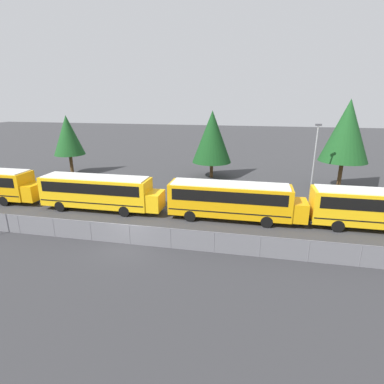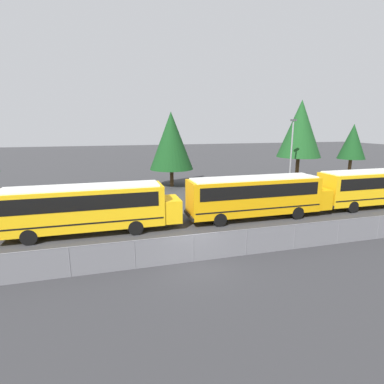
{
  "view_description": "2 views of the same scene",
  "coord_description": "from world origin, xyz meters",
  "px_view_note": "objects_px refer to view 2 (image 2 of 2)",
  "views": [
    {
      "loc": [
        8.36,
        -18.39,
        10.2
      ],
      "look_at": [
        3.4,
        5.94,
        2.38
      ],
      "focal_mm": 28.0,
      "sensor_mm": 36.0,
      "label": 1
    },
    {
      "loc": [
        -4.07,
        -14.28,
        7.13
      ],
      "look_at": [
        1.67,
        6.24,
        2.39
      ],
      "focal_mm": 28.0,
      "sensor_mm": 36.0,
      "label": 2
    }
  ],
  "objects_px": {
    "school_bus_3": "(377,185)",
    "tree_0": "(300,129)",
    "light_pole": "(291,153)",
    "tree_1": "(171,141)",
    "tree_2": "(353,142)",
    "school_bus_2": "(257,194)",
    "school_bus_1": "(88,206)"
  },
  "relations": [
    {
      "from": "tree_1",
      "to": "tree_2",
      "type": "height_order",
      "value": "tree_1"
    },
    {
      "from": "light_pole",
      "to": "tree_0",
      "type": "xyz_separation_m",
      "value": [
        3.76,
        4.11,
        2.47
      ]
    },
    {
      "from": "school_bus_3",
      "to": "tree_1",
      "type": "relative_size",
      "value": 1.34
    },
    {
      "from": "school_bus_3",
      "to": "tree_0",
      "type": "relative_size",
      "value": 1.16
    },
    {
      "from": "school_bus_1",
      "to": "school_bus_3",
      "type": "height_order",
      "value": "same"
    },
    {
      "from": "school_bus_1",
      "to": "tree_1",
      "type": "bearing_deg",
      "value": 58.92
    },
    {
      "from": "school_bus_3",
      "to": "light_pole",
      "type": "relative_size",
      "value": 1.51
    },
    {
      "from": "school_bus_3",
      "to": "tree_0",
      "type": "distance_m",
      "value": 12.12
    },
    {
      "from": "school_bus_3",
      "to": "tree_1",
      "type": "distance_m",
      "value": 21.3
    },
    {
      "from": "school_bus_1",
      "to": "school_bus_3",
      "type": "xyz_separation_m",
      "value": [
        24.34,
        0.37,
        0.0
      ]
    },
    {
      "from": "school_bus_2",
      "to": "school_bus_3",
      "type": "distance_m",
      "value": 11.92
    },
    {
      "from": "school_bus_1",
      "to": "light_pole",
      "type": "distance_m",
      "value": 21.53
    },
    {
      "from": "tree_2",
      "to": "school_bus_2",
      "type": "bearing_deg",
      "value": -147.37
    },
    {
      "from": "light_pole",
      "to": "tree_1",
      "type": "height_order",
      "value": "tree_1"
    },
    {
      "from": "school_bus_1",
      "to": "tree_1",
      "type": "height_order",
      "value": "tree_1"
    },
    {
      "from": "tree_1",
      "to": "tree_2",
      "type": "xyz_separation_m",
      "value": [
        25.46,
        -0.36,
        -0.43
      ]
    },
    {
      "from": "light_pole",
      "to": "tree_2",
      "type": "xyz_separation_m",
      "value": [
        14.02,
        6.61,
        0.68
      ]
    },
    {
      "from": "light_pole",
      "to": "tree_2",
      "type": "bearing_deg",
      "value": 25.24
    },
    {
      "from": "tree_1",
      "to": "school_bus_2",
      "type": "bearing_deg",
      "value": -75.18
    },
    {
      "from": "school_bus_3",
      "to": "tree_2",
      "type": "distance_m",
      "value": 17.03
    },
    {
      "from": "school_bus_1",
      "to": "school_bus_3",
      "type": "distance_m",
      "value": 24.34
    },
    {
      "from": "school_bus_1",
      "to": "tree_0",
      "type": "height_order",
      "value": "tree_0"
    },
    {
      "from": "school_bus_1",
      "to": "tree_0",
      "type": "distance_m",
      "value": 26.91
    },
    {
      "from": "school_bus_1",
      "to": "tree_2",
      "type": "bearing_deg",
      "value": 22.3
    },
    {
      "from": "tree_1",
      "to": "light_pole",
      "type": "bearing_deg",
      "value": -31.36
    },
    {
      "from": "tree_0",
      "to": "tree_2",
      "type": "xyz_separation_m",
      "value": [
        10.26,
        2.5,
        -1.79
      ]
    },
    {
      "from": "light_pole",
      "to": "tree_0",
      "type": "height_order",
      "value": "tree_0"
    },
    {
      "from": "school_bus_2",
      "to": "tree_2",
      "type": "height_order",
      "value": "tree_2"
    },
    {
      "from": "school_bus_2",
      "to": "tree_2",
      "type": "bearing_deg",
      "value": 32.63
    },
    {
      "from": "school_bus_2",
      "to": "tree_1",
      "type": "xyz_separation_m",
      "value": [
        -3.77,
        14.25,
        3.45
      ]
    },
    {
      "from": "school_bus_3",
      "to": "tree_0",
      "type": "height_order",
      "value": "tree_0"
    },
    {
      "from": "light_pole",
      "to": "tree_2",
      "type": "relative_size",
      "value": 1.06
    }
  ]
}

